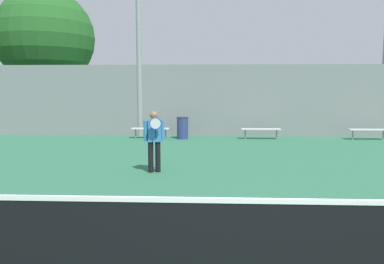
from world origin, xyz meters
TOP-DOWN VIEW (x-y plane):
  - tennis_net at (0.00, 0.00)m, footprint 11.68×0.09m
  - tennis_player at (-1.87, 5.94)m, footprint 0.52×0.47m
  - bench_courtside_near at (-3.02, 12.62)m, footprint 1.67×0.40m
  - bench_courtside_far at (1.82, 12.62)m, footprint 1.70×0.40m
  - bench_adjacent_court at (6.41, 12.62)m, footprint 1.62×0.40m
  - trash_bin at (-1.60, 12.54)m, footprint 0.52×0.52m
  - back_fence at (0.00, 13.60)m, footprint 33.41×0.06m
  - tree_green_broad at (-10.19, 18.58)m, footprint 5.74×5.74m

SIDE VIEW (x-z plane):
  - bench_adjacent_court at x=6.41m, z-range 0.18..0.64m
  - bench_courtside_near at x=-3.02m, z-range 0.18..0.64m
  - bench_courtside_far at x=1.82m, z-range 0.19..0.64m
  - trash_bin at x=-1.60m, z-range 0.00..0.97m
  - tennis_net at x=0.00m, z-range 0.01..1.10m
  - tennis_player at x=-1.87m, z-range 0.10..1.71m
  - back_fence at x=0.00m, z-range 0.00..3.28m
  - tree_green_broad at x=-10.19m, z-range 1.15..9.20m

